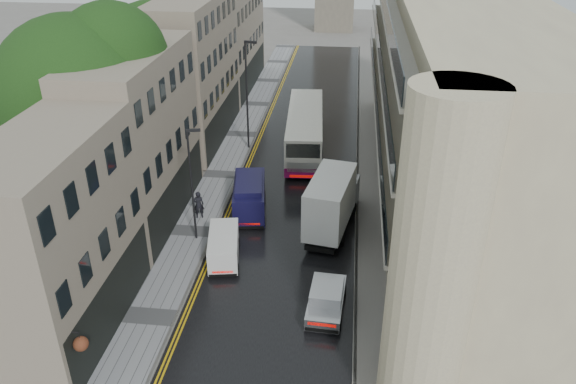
% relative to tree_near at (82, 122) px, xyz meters
% --- Properties ---
extents(road, '(9.00, 85.00, 0.02)m').
position_rel_tree_near_xyz_m(road, '(12.50, 7.50, -6.94)').
color(road, black).
rests_on(road, ground).
extents(left_sidewalk, '(2.70, 85.00, 0.12)m').
position_rel_tree_near_xyz_m(left_sidewalk, '(6.65, 7.50, -6.89)').
color(left_sidewalk, gray).
rests_on(left_sidewalk, ground).
extents(right_sidewalk, '(1.80, 85.00, 0.12)m').
position_rel_tree_near_xyz_m(right_sidewalk, '(17.90, 7.50, -6.89)').
color(right_sidewalk, slate).
rests_on(right_sidewalk, ground).
extents(old_shop_row, '(4.50, 56.00, 12.00)m').
position_rel_tree_near_xyz_m(old_shop_row, '(3.05, 10.00, -0.95)').
color(old_shop_row, gray).
rests_on(old_shop_row, ground).
extents(modern_block, '(8.00, 40.00, 14.00)m').
position_rel_tree_near_xyz_m(modern_block, '(22.80, 6.00, 0.05)').
color(modern_block, beige).
rests_on(modern_block, ground).
extents(tree_near, '(10.56, 10.56, 13.89)m').
position_rel_tree_near_xyz_m(tree_near, '(0.00, 0.00, 0.00)').
color(tree_near, black).
rests_on(tree_near, ground).
extents(tree_far, '(9.24, 9.24, 12.46)m').
position_rel_tree_near_xyz_m(tree_far, '(0.30, 13.00, -0.72)').
color(tree_far, black).
rests_on(tree_far, ground).
extents(cream_bus, '(3.56, 12.46, 3.36)m').
position_rel_tree_near_xyz_m(cream_bus, '(11.51, 9.69, -5.25)').
color(cream_bus, white).
rests_on(cream_bus, road).
extents(white_lorry, '(3.53, 7.81, 3.96)m').
position_rel_tree_near_xyz_m(white_lorry, '(14.10, -0.83, -4.95)').
color(white_lorry, white).
rests_on(white_lorry, road).
extents(silver_hatchback, '(1.98, 4.09, 1.50)m').
position_rel_tree_near_xyz_m(silver_hatchback, '(14.64, -8.78, -6.18)').
color(silver_hatchback, '#A0A0A4').
rests_on(silver_hatchback, road).
extents(white_van, '(2.33, 4.14, 1.77)m').
position_rel_tree_near_xyz_m(white_van, '(8.75, -5.04, -6.04)').
color(white_van, white).
rests_on(white_van, road).
extents(navy_van, '(2.78, 5.36, 2.61)m').
position_rel_tree_near_xyz_m(navy_van, '(9.13, 0.30, -5.62)').
color(navy_van, '#100E33').
rests_on(navy_van, road).
extents(pedestrian, '(0.81, 0.66, 1.93)m').
position_rel_tree_near_xyz_m(pedestrian, '(6.61, 0.92, -5.86)').
color(pedestrian, black).
rests_on(pedestrian, left_sidewalk).
extents(lamp_post_near, '(0.84, 0.38, 7.27)m').
position_rel_tree_near_xyz_m(lamp_post_near, '(7.05, -1.59, -3.19)').
color(lamp_post_near, black).
rests_on(lamp_post_near, left_sidewalk).
extents(lamp_post_far, '(1.03, 0.37, 9.00)m').
position_rel_tree_near_xyz_m(lamp_post_far, '(7.80, 12.89, -2.33)').
color(lamp_post_far, black).
rests_on(lamp_post_far, left_sidewalk).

